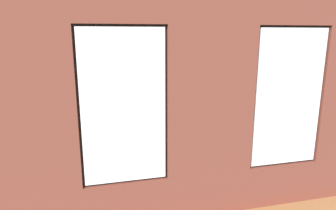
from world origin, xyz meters
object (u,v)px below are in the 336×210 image
Objects in this scene: couch_left at (279,129)px; potted_plant_corner_near_left at (233,90)px; potted_plant_between_couches at (231,146)px; potted_plant_foreground_right at (48,100)px; remote_black at (158,124)px; papasan_chair at (133,108)px; tv_flatscreen at (18,108)px; remote_gray at (167,124)px; potted_plant_beside_window_right at (13,165)px; potted_plant_near_tv at (41,135)px; couch_by_window at (150,176)px; cup_ceramic at (184,120)px; table_plant_small at (174,122)px; media_console at (22,140)px; coffee_table at (167,127)px.

couch_left is 1.46× the size of potted_plant_corner_near_left.
potted_plant_foreground_right is at bearing -51.76° from potted_plant_between_couches.
papasan_chair is (0.34, -1.67, -0.01)m from remote_black.
tv_flatscreen is at bearing 81.41° from potted_plant_foreground_right.
potted_plant_beside_window_right is at bearing -26.26° from remote_gray.
papasan_chair is (-2.59, -1.60, -0.54)m from tv_flatscreen.
potted_plant_near_tv is at bearing 29.55° from potted_plant_corner_near_left.
couch_by_window is 1.42m from potted_plant_between_couches.
remote_black is (0.20, -0.10, 0.00)m from remote_gray.
tv_flatscreen is (2.93, -0.07, 0.54)m from remote_black.
cup_ceramic is (2.12, -0.70, 0.17)m from couch_left.
potted_plant_between_couches is (-1.10, 3.90, 0.22)m from papasan_chair.
potted_plant_near_tv is at bearing 13.39° from table_plant_small.
couch_by_window is 1.38× the size of potted_plant_foreground_right.
tv_flatscreen is 2.49m from potted_plant_beside_window_right.
potted_plant_corner_near_left is (-5.84, -2.05, -0.24)m from tv_flatscreen.
media_console is 6.21m from potted_plant_corner_near_left.
remote_gray is at bearing -163.42° from potted_plant_near_tv.
remote_black is 3.62m from potted_plant_corner_near_left.
cup_ceramic is 3.10m from potted_plant_corner_near_left.
potted_plant_beside_window_right reaches higher than potted_plant_near_tv.
cup_ceramic is (-0.44, -0.15, 0.10)m from coffee_table.
coffee_table is 9.39× the size of remote_gray.
potted_plant_foreground_right is 1.01× the size of potted_plant_corner_near_left.
potted_plant_beside_window_right reaches higher than couch_by_window.
table_plant_small is 1.08× the size of remote_gray.
media_console is at bearing -32.02° from potted_plant_between_couches.
potted_plant_beside_window_right reaches higher than couch_left.
remote_gray is (0.44, 0.15, -0.04)m from cup_ceramic.
coffee_table is 1.20× the size of potted_plant_corner_near_left.
cup_ceramic is 0.58× the size of table_plant_small.
remote_gray is 3.53m from potted_plant_beside_window_right.
couch_left is 11.43× the size of remote_gray.
potted_plant_beside_window_right reaches higher than remote_gray.
coffee_table is 1.62× the size of media_console.
potted_plant_corner_near_left reaches higher than remote_gray.
potted_plant_foreground_right is at bearing -115.98° from couch_left.
couch_left is at bearing -161.90° from potted_plant_beside_window_right.
cup_ceramic is 0.46m from remote_gray.
remote_black is at bearing 141.88° from potted_plant_foreground_right.
tv_flatscreen is at bearing -0.51° from cup_ceramic.
couch_left is 6.04m from potted_plant_foreground_right.
media_console is at bearing -45.56° from couch_by_window.
papasan_chair is (3.09, -2.32, 0.12)m from couch_left.
table_plant_small is at bearing 67.36° from remote_gray.
media_console is at bearing 81.42° from potted_plant_foreground_right.
potted_plant_foreground_right reaches higher than potted_plant_between_couches.
potted_plant_near_tv is (2.38, 0.87, 0.21)m from remote_black.
coffee_table is 1.19× the size of potted_plant_foreground_right.
papasan_chair is at bearing 170.33° from potted_plant_foreground_right.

